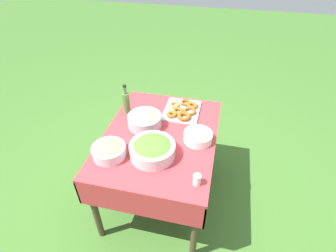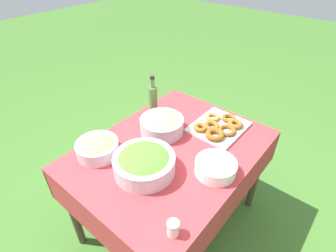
# 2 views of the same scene
# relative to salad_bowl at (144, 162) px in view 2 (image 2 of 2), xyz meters

# --- Properties ---
(ground_plane) EXTENTS (14.00, 14.00, 0.00)m
(ground_plane) POSITION_rel_salad_bowl_xyz_m (-0.24, -0.01, -0.80)
(ground_plane) COLOR #3D6B28
(picnic_table) EXTENTS (1.17, 0.89, 0.74)m
(picnic_table) POSITION_rel_salad_bowl_xyz_m (-0.24, -0.01, -0.17)
(picnic_table) COLOR #B73338
(picnic_table) RESTS_ON ground_plane
(salad_bowl) EXTENTS (0.33, 0.33, 0.12)m
(salad_bowl) POSITION_rel_salad_bowl_xyz_m (0.00, 0.00, 0.00)
(salad_bowl) COLOR silver
(salad_bowl) RESTS_ON picnic_table
(pasta_bowl) EXTENTS (0.28, 0.28, 0.12)m
(pasta_bowl) POSITION_rel_salad_bowl_xyz_m (-0.32, -0.16, -0.00)
(pasta_bowl) COLOR #B2B7BC
(pasta_bowl) RESTS_ON picnic_table
(donut_platter) EXTENTS (0.36, 0.31, 0.05)m
(donut_platter) POSITION_rel_salad_bowl_xyz_m (-0.58, 0.11, -0.04)
(donut_platter) COLOR silver
(donut_platter) RESTS_ON picnic_table
(plate_stack) EXTENTS (0.22, 0.22, 0.07)m
(plate_stack) POSITION_rel_salad_bowl_xyz_m (-0.24, 0.30, -0.03)
(plate_stack) COLOR white
(plate_stack) RESTS_ON picnic_table
(olive_oil_bottle) EXTENTS (0.06, 0.06, 0.27)m
(olive_oil_bottle) POSITION_rel_salad_bowl_xyz_m (-0.47, -0.37, 0.04)
(olive_oil_bottle) COLOR #4C7238
(olive_oil_bottle) RESTS_ON picnic_table
(bread_bowl) EXTENTS (0.24, 0.24, 0.10)m
(bread_bowl) POSITION_rel_salad_bowl_xyz_m (0.07, -0.30, -0.01)
(bread_bowl) COLOR silver
(bread_bowl) RESTS_ON picnic_table
(salt_shaker) EXTENTS (0.05, 0.05, 0.08)m
(salt_shaker) POSITION_rel_salad_bowl_xyz_m (0.19, 0.35, -0.02)
(salt_shaker) COLOR white
(salt_shaker) RESTS_ON picnic_table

